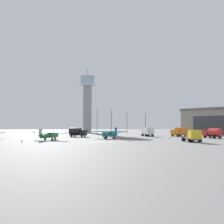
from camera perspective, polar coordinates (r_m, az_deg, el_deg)
The scene contains 17 objects.
ground_plane at distance 57.36m, azimuth -3.18°, elevation -7.00°, with size 400.00×400.00×0.00m, color slate.
control_tower at distance 134.98m, azimuth -5.79°, elevation 3.09°, with size 8.45×8.45×35.11m.
hangar at distance 121.51m, azimuth 23.52°, elevation -1.97°, with size 33.21×33.28×11.66m.
airplane_teal at distance 71.25m, azimuth -0.47°, elevation -5.06°, with size 10.06×8.18×3.22m.
airplane_green at distance 65.78m, azimuth -14.53°, elevation -5.19°, with size 9.79×7.81×3.01m.
truck_fuel_tanker_red at distance 79.33m, azimuth 22.54°, elevation -4.51°, with size 4.36×6.18×3.00m.
truck_box_orange at distance 89.26m, azimuth 15.61°, elevation -4.43°, with size 7.01×6.14×3.13m.
truck_flatbed_yellow at distance 59.51m, azimuth 18.44°, elevation -5.40°, with size 3.54×6.01×2.83m.
truck_fuel_tanker_black at distance 83.72m, azimuth -8.08°, elevation -4.64°, with size 6.35×4.55×3.04m.
truck_box_white at distance 87.48m, azimuth 8.37°, elevation -4.55°, with size 3.97×6.16×3.11m.
light_post_west at distance 102.21m, azimuth 7.82°, elevation -2.29°, with size 0.44×0.44×9.08m.
light_post_east at distance 99.23m, azimuth -3.47°, elevation -1.90°, with size 0.44×0.44×10.36m.
light_post_north at distance 100.97m, azimuth -0.14°, elevation -1.95°, with size 0.44×0.44×10.31m.
light_post_centre at distance 110.44m, azimuth 3.53°, elevation -2.17°, with size 0.44×0.44×9.87m.
traffic_cone_near_left at distance 72.70m, azimuth 13.28°, elevation -5.85°, with size 0.36×0.36×0.69m.
traffic_cone_near_right at distance 60.36m, azimuth 4.39°, elevation -6.50°, with size 0.36×0.36×0.66m.
traffic_cone_mid_apron at distance 59.77m, azimuth -20.30°, elevation -6.31°, with size 0.36×0.36×0.73m.
Camera 1 is at (1.38, -57.21, 3.81)m, focal length 39.09 mm.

